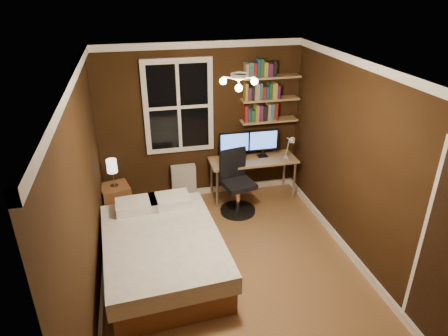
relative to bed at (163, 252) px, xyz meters
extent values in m
plane|color=brown|center=(0.84, -0.24, -0.28)|extent=(4.20, 4.20, 0.00)
cube|color=black|center=(0.84, 1.86, 0.97)|extent=(3.20, 0.04, 2.50)
cube|color=black|center=(-0.76, -0.24, 0.97)|extent=(0.04, 4.20, 2.50)
cube|color=black|center=(2.44, -0.24, 0.97)|extent=(0.04, 4.20, 2.50)
cube|color=white|center=(0.84, -0.24, 2.22)|extent=(3.20, 4.20, 0.02)
cube|color=white|center=(0.49, 1.82, 1.27)|extent=(1.06, 0.06, 1.46)
cube|color=#9F784D|center=(1.92, 1.74, 0.97)|extent=(0.92, 0.22, 0.03)
cube|color=#9F784D|center=(1.92, 1.74, 1.32)|extent=(0.92, 0.22, 0.03)
cube|color=#9F784D|center=(1.92, 1.74, 1.67)|extent=(0.92, 0.22, 0.03)
cube|color=brown|center=(0.00, -0.03, -0.13)|extent=(1.42, 1.93, 0.30)
cube|color=silver|center=(0.00, -0.03, 0.13)|extent=(1.50, 1.99, 0.22)
cube|color=white|center=(-0.27, 0.68, 0.31)|extent=(0.56, 0.40, 0.13)
cube|color=white|center=(0.18, 0.71, 0.31)|extent=(0.56, 0.40, 0.13)
cube|color=brown|center=(-0.57, 1.45, -0.02)|extent=(0.49, 0.49, 0.51)
cube|color=beige|center=(0.50, 1.75, 0.02)|extent=(0.39, 0.14, 0.59)
cube|color=#9F784D|center=(1.62, 1.57, 0.38)|extent=(1.41, 0.53, 0.04)
cylinder|color=beige|center=(0.98, 1.35, 0.04)|extent=(0.04, 0.04, 0.63)
cylinder|color=beige|center=(2.27, 1.35, 0.04)|extent=(0.04, 0.04, 0.63)
cylinder|color=beige|center=(0.98, 1.80, 0.04)|extent=(0.04, 0.04, 0.63)
cylinder|color=beige|center=(2.27, 1.80, 0.04)|extent=(0.04, 0.04, 0.63)
cylinder|color=black|center=(1.26, 1.12, -0.25)|extent=(0.55, 0.55, 0.05)
cylinder|color=silver|center=(1.26, 1.12, -0.02)|extent=(0.06, 0.06, 0.41)
cube|color=black|center=(1.26, 1.12, 0.21)|extent=(0.53, 0.53, 0.07)
cube|color=black|center=(1.22, 1.32, 0.48)|extent=(0.43, 0.14, 0.47)
camera|label=1|loc=(-0.17, -4.04, 3.05)|focal=32.00mm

